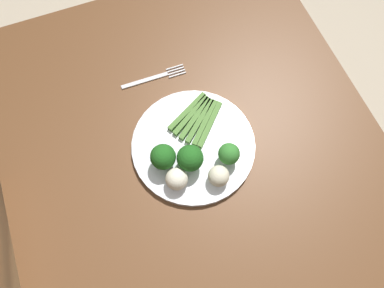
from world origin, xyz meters
name	(u,v)px	position (x,y,z in m)	size (l,w,h in m)	color
ground_plane	(198,225)	(0.00, 0.00, -0.01)	(6.00, 6.00, 0.02)	#B7A88E
dining_table	(202,184)	(0.00, 0.00, 0.62)	(1.13, 0.87, 0.73)	brown
chair	(2,281)	(0.03, -0.57, 0.50)	(0.43, 0.43, 0.87)	#9E754C
plate	(192,146)	(-0.06, 0.00, 0.74)	(0.28, 0.28, 0.01)	white
asparagus_bundle	(198,119)	(-0.11, 0.03, 0.75)	(0.13, 0.14, 0.01)	#47752D
broccoli_back_right	(190,158)	(-0.02, -0.02, 0.79)	(0.06, 0.06, 0.07)	#4C7F2B
broccoli_outer_edge	(230,155)	(0.00, 0.06, 0.78)	(0.05, 0.05, 0.06)	#609E3D
broccoli_front_left	(163,157)	(-0.04, -0.08, 0.79)	(0.06, 0.06, 0.07)	#4C7F2B
cauliflower_back	(177,179)	(0.01, -0.07, 0.77)	(0.05, 0.05, 0.05)	silver
cauliflower_front	(219,176)	(0.04, 0.02, 0.77)	(0.05, 0.05, 0.05)	beige
fork	(154,78)	(-0.27, -0.02, 0.73)	(0.03, 0.17, 0.00)	silver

